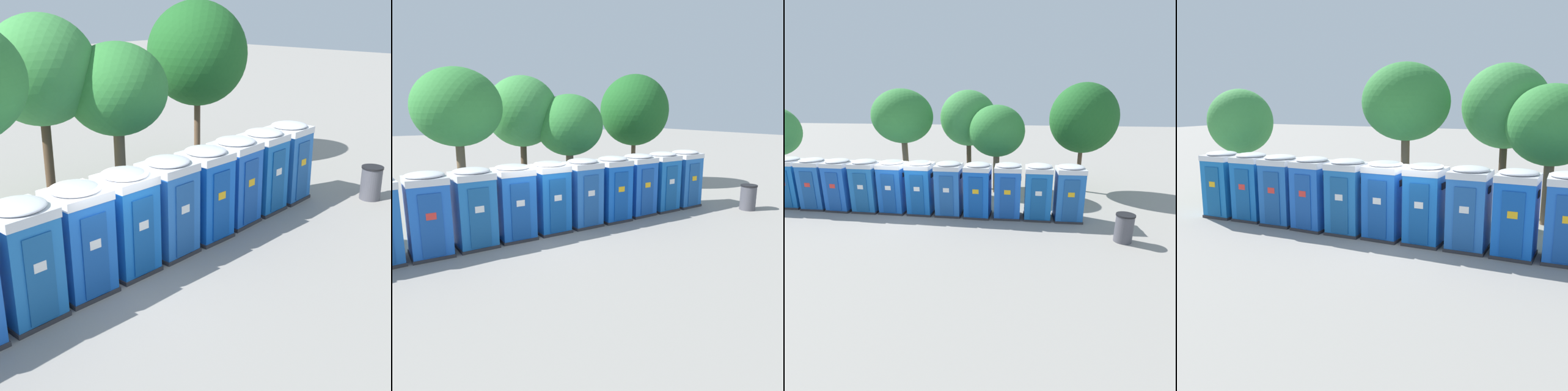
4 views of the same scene
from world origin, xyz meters
The scene contains 17 objects.
ground_plane centered at (0.00, 0.00, 0.00)m, with size 120.00×120.00×0.00m, color gray.
portapotty_1 centered at (-6.15, 0.01, 1.28)m, with size 1.22×1.23×2.54m.
portapotty_2 centered at (-4.78, -0.05, 1.28)m, with size 1.26×1.25×2.54m.
portapotty_3 centered at (-3.41, -0.07, 1.28)m, with size 1.22×1.23×2.54m.
portapotty_4 centered at (-2.05, -0.03, 1.28)m, with size 1.24×1.22×2.54m.
portapotty_5 centered at (-0.68, 0.02, 1.28)m, with size 1.23×1.22×2.54m.
portapotty_6 centered at (0.68, 0.04, 1.28)m, with size 1.17×1.21×2.54m.
portapotty_7 centered at (2.05, 0.06, 1.28)m, with size 1.21×1.22×2.54m.
portapotty_8 centered at (3.41, 0.03, 1.28)m, with size 1.20×1.22×2.54m.
portapotty_9 centered at (4.78, 0.13, 1.28)m, with size 1.27×1.25×2.54m.
portapotty_10 centered at (6.15, 0.15, 1.28)m, with size 1.23×1.23×2.54m.
portapotty_11 centered at (7.51, 0.17, 1.28)m, with size 1.28×1.25×2.54m.
street_tree_0 centered at (3.85, 4.12, 3.55)m, with size 3.19×3.19×5.01m.
street_tree_1 centered at (2.01, 5.34, 4.19)m, with size 3.38×3.38×5.85m.
street_tree_3 centered at (-1.43, 3.54, 4.35)m, with size 3.42×3.42×5.87m.
street_tree_4 centered at (8.69, 5.21, 4.25)m, with size 3.81×3.81×6.21m.
trash_can centered at (9.36, -1.89, 0.56)m, with size 0.70×0.70×1.11m.
Camera 3 is at (5.55, -13.31, 5.13)m, focal length 28.00 mm.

